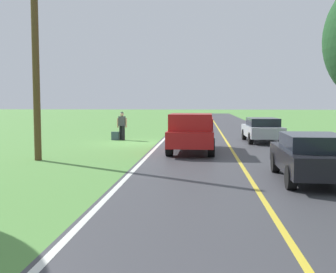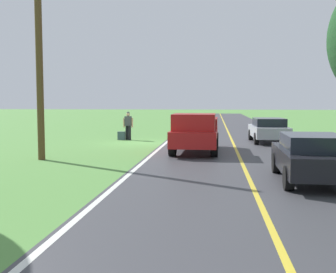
# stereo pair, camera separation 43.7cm
# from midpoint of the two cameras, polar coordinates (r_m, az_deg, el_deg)

# --- Properties ---
(ground_plane) EXTENTS (200.00, 200.00, 0.00)m
(ground_plane) POSITION_cam_midpoint_polar(r_m,az_deg,el_deg) (24.06, -4.67, -0.89)
(ground_plane) COLOR #568E42
(road_surface) EXTENTS (7.99, 120.00, 0.00)m
(road_surface) POSITION_cam_midpoint_polar(r_m,az_deg,el_deg) (23.79, 7.60, -0.97)
(road_surface) COLOR #3D3D42
(road_surface) RESTS_ON ground
(lane_edge_line) EXTENTS (0.16, 117.60, 0.00)m
(lane_edge_line) POSITION_cam_midpoint_polar(r_m,az_deg,el_deg) (23.89, -1.58, -0.90)
(lane_edge_line) COLOR silver
(lane_edge_line) RESTS_ON ground
(lane_centre_line) EXTENTS (0.14, 117.60, 0.00)m
(lane_centre_line) POSITION_cam_midpoint_polar(r_m,az_deg,el_deg) (23.79, 7.60, -0.97)
(lane_centre_line) COLOR gold
(lane_centre_line) RESTS_ON ground
(hitchhiker_walking) EXTENTS (0.62, 0.52, 1.75)m
(hitchhiker_walking) POSITION_cam_midpoint_polar(r_m,az_deg,el_deg) (26.00, -6.72, 1.68)
(hitchhiker_walking) COLOR black
(hitchhiker_walking) RESTS_ON ground
(suitcase_carried) EXTENTS (0.46, 0.21, 0.51)m
(suitcase_carried) POSITION_cam_midpoint_polar(r_m,az_deg,el_deg) (26.06, -7.64, 0.09)
(suitcase_carried) COLOR #384C56
(suitcase_carried) RESTS_ON ground
(pickup_truck_passing) EXTENTS (2.17, 5.43, 1.82)m
(pickup_truck_passing) POSITION_cam_midpoint_polar(r_m,az_deg,el_deg) (19.51, 2.57, 0.65)
(pickup_truck_passing) COLOR #B21919
(pickup_truck_passing) RESTS_ON ground
(sedan_mid_oncoming) EXTENTS (2.02, 4.45, 1.41)m
(sedan_mid_oncoming) POSITION_cam_midpoint_polar(r_m,az_deg,el_deg) (13.16, 18.02, -2.50)
(sedan_mid_oncoming) COLOR black
(sedan_mid_oncoming) RESTS_ON ground
(sedan_near_oncoming) EXTENTS (2.02, 4.45, 1.41)m
(sedan_near_oncoming) POSITION_cam_midpoint_polar(r_m,az_deg,el_deg) (25.07, 12.15, 0.98)
(sedan_near_oncoming) COLOR #B2B7C1
(sedan_near_oncoming) RESTS_ON ground
(utility_pole_roadside) EXTENTS (0.28, 0.28, 7.83)m
(utility_pole_roadside) POSITION_cam_midpoint_polar(r_m,az_deg,el_deg) (17.77, -18.17, 9.54)
(utility_pole_roadside) COLOR brown
(utility_pole_roadside) RESTS_ON ground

